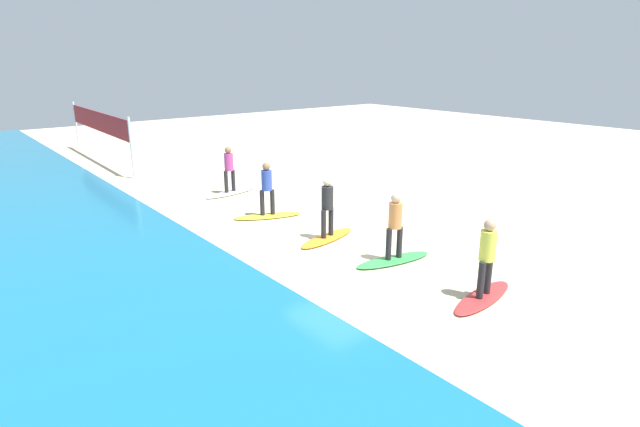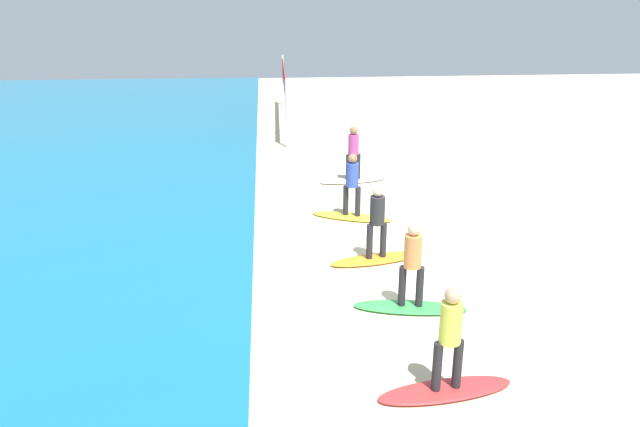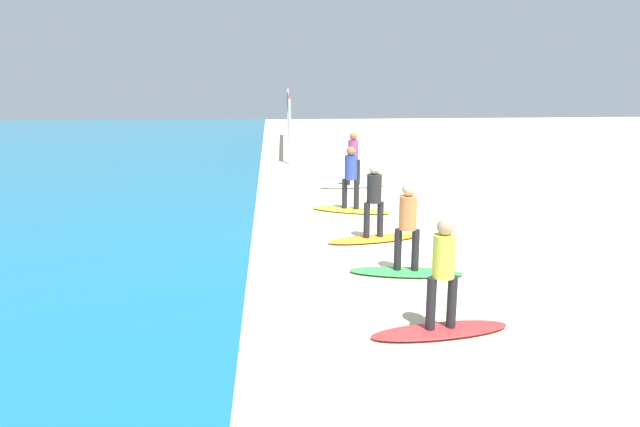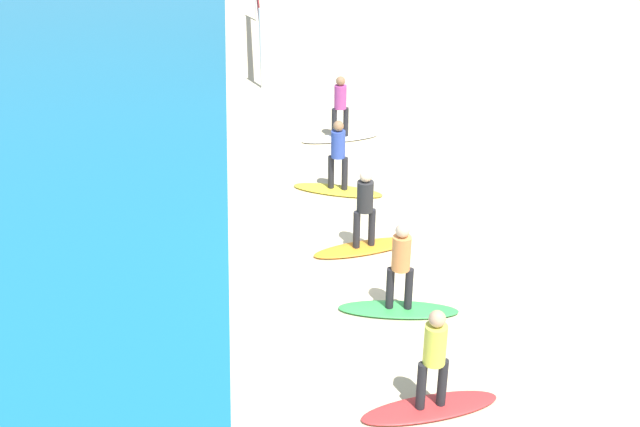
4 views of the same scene
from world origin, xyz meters
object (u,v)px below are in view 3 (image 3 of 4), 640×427
object	(u,v)px
surfer_orange	(374,195)
surfboard_yellow	(350,210)
volleyball_net	(288,109)
surfboard_orange	(373,239)
surfer_red	(443,266)
surfboard_red	(440,331)
surfboard_white	(353,186)
surfboard_green	(406,272)
surfer_yellow	(351,173)
surfer_white	(353,155)
surfer_green	(408,220)

from	to	relation	value
surfer_orange	surfboard_yellow	size ratio (longest dim) A/B	0.78
volleyball_net	surfboard_orange	bearing A→B (deg)	-174.50
surfer_red	surfboard_yellow	xyz separation A→B (m)	(7.50, 0.37, -0.99)
surfer_red	volleyball_net	bearing A→B (deg)	4.78
surfboard_orange	volleyball_net	world-z (taller)	volleyball_net
surfboard_red	surfboard_white	world-z (taller)	same
surfboard_red	surfboard_green	size ratio (longest dim) A/B	1.00
surfer_yellow	surfboard_green	bearing A→B (deg)	-175.14
surfer_orange	surfer_yellow	size ratio (longest dim) A/B	1.00
surfboard_green	surfboard_yellow	world-z (taller)	same
surfer_red	surfboard_orange	bearing A→B (deg)	2.48
surfboard_green	surfer_white	xyz separation A→B (m)	(8.17, -0.06, 0.99)
surfer_red	surfboard_yellow	world-z (taller)	surfer_red
surfer_green	surfboard_white	xyz separation A→B (m)	(8.17, -0.06, -0.99)
surfboard_white	surfer_white	size ratio (longest dim) A/B	1.28
surfer_yellow	surfboard_white	size ratio (longest dim) A/B	0.78
surfer_white	volleyball_net	distance (m)	9.34
surfer_red	volleyball_net	xyz separation A→B (m)	(19.87, 1.66, 0.75)
surfboard_yellow	surfer_yellow	xyz separation A→B (m)	(0.00, 0.00, 0.99)
surfboard_red	volleyball_net	distance (m)	20.01
surfboard_orange	surfer_yellow	world-z (taller)	surfer_yellow
surfer_red	volleyball_net	size ratio (longest dim) A/B	0.18
surfer_orange	surfboard_red	bearing A→B (deg)	-177.52
surfboard_orange	surfer_yellow	bearing A→B (deg)	-99.08
surfboard_yellow	surfer_white	xyz separation A→B (m)	(3.23, -0.48, 0.99)
surfer_white	surfboard_green	bearing A→B (deg)	179.56
surfer_red	surfer_green	xyz separation A→B (m)	(2.55, -0.05, 0.00)
surfboard_red	surfboard_yellow	xyz separation A→B (m)	(7.50, 0.37, 0.00)
surfboard_orange	surfboard_white	xyz separation A→B (m)	(5.94, -0.32, 0.00)
surfer_red	surfboard_orange	world-z (taller)	surfer_red
surfboard_orange	surfboard_red	bearing A→B (deg)	79.86
surfer_green	surfboard_white	distance (m)	8.23
surfboard_orange	surfer_white	bearing A→B (deg)	-105.65
surfboard_green	surfer_orange	distance (m)	2.45
surfboard_green	surfer_orange	bearing A→B (deg)	-73.80
surfboard_yellow	surfer_yellow	distance (m)	0.99
surfer_yellow	surfer_orange	bearing A→B (deg)	-176.47
surfboard_green	surfer_green	world-z (taller)	surfer_green
surfboard_green	surfer_orange	size ratio (longest dim) A/B	1.28
surfboard_red	surfer_red	bearing A→B (deg)	171.71
volleyball_net	surfer_white	bearing A→B (deg)	-169.05
surfboard_green	surfboard_orange	distance (m)	2.24
surfer_yellow	volleyball_net	bearing A→B (deg)	5.94
surfer_red	surfboard_green	xyz separation A→B (m)	(2.55, -0.05, -0.99)
surfboard_green	surfboard_red	bearing A→B (deg)	98.72
surfboard_red	surfboard_white	bearing A→B (deg)	-98.87
surfboard_red	surfboard_white	xyz separation A→B (m)	(10.73, -0.11, 0.00)
surfer_red	surfboard_orange	distance (m)	4.89
surfer_green	surfer_red	bearing A→B (deg)	178.98
surfer_red	surfboard_white	bearing A→B (deg)	-0.58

